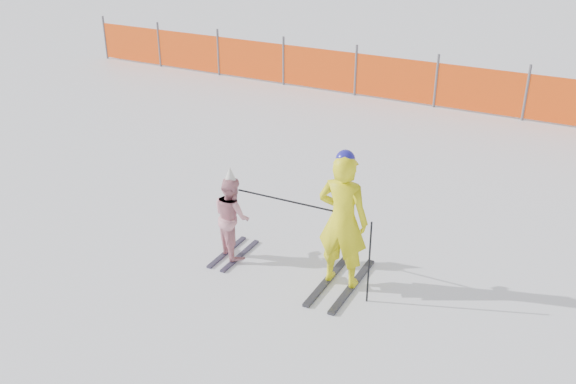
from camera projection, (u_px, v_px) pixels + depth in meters
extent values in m
plane|color=white|center=(271.00, 273.00, 8.63)|extent=(120.00, 120.00, 0.00)
cube|color=black|center=(328.00, 279.00, 8.46)|extent=(0.09, 1.37, 0.04)
cube|color=black|center=(352.00, 286.00, 8.32)|extent=(0.09, 1.37, 0.04)
imported|color=yellow|center=(343.00, 221.00, 7.99)|extent=(0.67, 0.45, 1.80)
sphere|color=#1E1B96|center=(345.00, 159.00, 7.63)|extent=(0.24, 0.24, 0.24)
cube|color=black|center=(227.00, 252.00, 9.09)|extent=(0.09, 0.93, 0.03)
cube|color=black|center=(240.00, 256.00, 9.00)|extent=(0.09, 0.93, 0.03)
imported|color=pink|center=(232.00, 216.00, 8.79)|extent=(0.72, 0.68, 1.17)
cone|color=silver|center=(230.00, 175.00, 8.52)|extent=(0.19, 0.19, 0.24)
cylinder|color=black|center=(369.00, 263.00, 7.80)|extent=(0.02, 0.02, 1.13)
cylinder|color=black|center=(285.00, 200.00, 8.27)|extent=(1.38, 0.05, 0.02)
cylinder|color=#595960|center=(105.00, 37.00, 18.99)|extent=(0.06, 0.06, 1.25)
cylinder|color=#595960|center=(159.00, 45.00, 18.15)|extent=(0.06, 0.06, 1.25)
cylinder|color=#595960|center=(218.00, 52.00, 17.31)|extent=(0.06, 0.06, 1.25)
cylinder|color=#595960|center=(284.00, 61.00, 16.47)|extent=(0.06, 0.06, 1.25)
cylinder|color=#595960|center=(356.00, 70.00, 15.63)|extent=(0.06, 0.06, 1.25)
cylinder|color=#595960|center=(436.00, 81.00, 14.79)|extent=(0.06, 0.06, 1.25)
cylinder|color=#595960|center=(526.00, 93.00, 13.95)|extent=(0.06, 0.06, 1.25)
cube|color=#FF4C0D|center=(376.00, 76.00, 15.44)|extent=(17.06, 0.02, 1.00)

